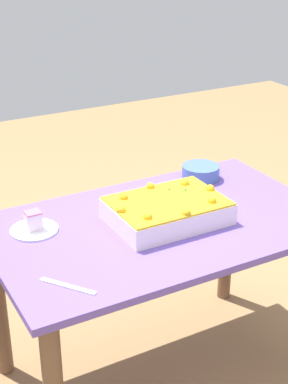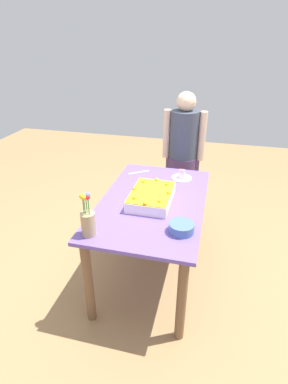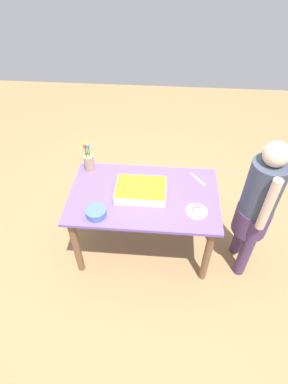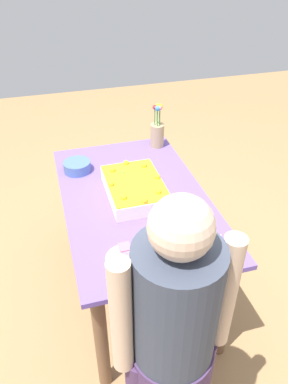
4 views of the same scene
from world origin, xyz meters
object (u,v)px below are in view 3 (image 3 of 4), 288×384
(serving_plate_with_slice, at_px, (197,210))
(person_standing, at_px, (257,204))
(cake_knife, at_px, (198,179))
(flower_vase, at_px, (89,161))
(sheet_cake, at_px, (141,190))
(fruit_bowl, at_px, (96,213))

(serving_plate_with_slice, xyz_separation_m, person_standing, (-0.51, -0.06, 0.05))
(cake_knife, bearing_deg, flower_vase, 50.04)
(sheet_cake, height_order, fruit_bowl, sheet_cake)
(cake_knife, xyz_separation_m, flower_vase, (1.08, -0.06, 0.11))
(fruit_bowl, height_order, person_standing, person_standing)
(cake_knife, relative_size, flower_vase, 0.67)
(sheet_cake, bearing_deg, flower_vase, -29.79)
(flower_vase, distance_m, person_standing, 1.62)
(flower_vase, xyz_separation_m, fruit_bowl, (-0.18, 0.61, -0.08))
(sheet_cake, relative_size, cake_knife, 2.16)
(serving_plate_with_slice, distance_m, fruit_bowl, 0.87)
(sheet_cake, distance_m, serving_plate_with_slice, 0.54)
(fruit_bowl, bearing_deg, person_standing, -172.96)
(cake_knife, xyz_separation_m, fruit_bowl, (0.90, 0.54, 0.03))
(serving_plate_with_slice, bearing_deg, person_standing, -173.58)
(fruit_bowl, xyz_separation_m, person_standing, (-1.38, -0.17, 0.04))
(fruit_bowl, bearing_deg, cake_knife, -148.80)
(sheet_cake, xyz_separation_m, cake_knife, (-0.54, -0.25, -0.05))
(sheet_cake, bearing_deg, person_standing, 173.08)
(sheet_cake, bearing_deg, fruit_bowl, 39.25)
(cake_knife, distance_m, person_standing, 0.61)
(serving_plate_with_slice, relative_size, fruit_bowl, 1.08)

